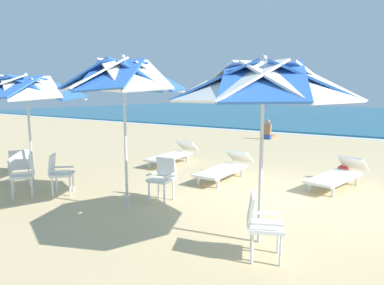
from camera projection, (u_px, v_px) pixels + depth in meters
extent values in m
plane|color=#D3B784|center=(293.00, 201.00, 6.81)|extent=(80.00, 80.00, 0.00)
cube|color=white|center=(368.00, 139.00, 15.89)|extent=(80.00, 0.70, 0.01)
cylinder|color=silver|center=(261.00, 171.00, 4.79)|extent=(0.05, 0.05, 2.13)
cube|color=blue|center=(311.00, 82.00, 4.49)|extent=(1.44, 1.36, 0.54)
cube|color=white|center=(294.00, 83.00, 4.95)|extent=(1.36, 1.44, 0.54)
cube|color=blue|center=(263.00, 83.00, 5.22)|extent=(1.36, 1.44, 0.54)
cube|color=white|center=(234.00, 83.00, 5.13)|extent=(1.44, 1.36, 0.54)
cube|color=blue|center=(218.00, 82.00, 4.74)|extent=(1.44, 1.36, 0.54)
cube|color=white|center=(228.00, 81.00, 4.28)|extent=(1.36, 1.44, 0.54)
cube|color=blue|center=(264.00, 80.00, 4.01)|extent=(1.36, 1.44, 0.54)
cube|color=white|center=(301.00, 80.00, 4.10)|extent=(1.44, 1.36, 0.54)
sphere|color=silver|center=(264.00, 58.00, 4.57)|extent=(0.08, 0.08, 0.08)
cube|color=white|center=(266.00, 227.00, 4.39)|extent=(0.58, 0.58, 0.05)
cube|color=white|center=(251.00, 209.00, 4.39)|extent=(0.26, 0.42, 0.40)
cube|color=white|center=(265.00, 213.00, 4.57)|extent=(0.38, 0.20, 0.03)
cube|color=white|center=(267.00, 224.00, 4.18)|extent=(0.38, 0.20, 0.03)
cylinder|color=white|center=(278.00, 239.00, 4.57)|extent=(0.04, 0.04, 0.41)
cylinder|color=white|center=(281.00, 251.00, 4.22)|extent=(0.04, 0.04, 0.41)
cylinder|color=white|center=(252.00, 237.00, 4.62)|extent=(0.04, 0.04, 0.41)
cylinder|color=white|center=(252.00, 249.00, 4.28)|extent=(0.04, 0.04, 0.41)
cylinder|color=silver|center=(126.00, 149.00, 6.22)|extent=(0.05, 0.05, 2.26)
cube|color=blue|center=(153.00, 76.00, 5.92)|extent=(1.21, 1.19, 0.60)
cube|color=white|center=(151.00, 77.00, 6.32)|extent=(1.17, 1.26, 0.60)
cube|color=blue|center=(135.00, 77.00, 6.56)|extent=(1.19, 1.21, 0.60)
cube|color=white|center=(113.00, 77.00, 6.48)|extent=(1.26, 1.17, 0.60)
cube|color=blue|center=(95.00, 76.00, 6.14)|extent=(1.21, 1.19, 0.60)
cube|color=white|center=(93.00, 75.00, 5.73)|extent=(1.17, 1.26, 0.60)
cube|color=blue|center=(110.00, 74.00, 5.50)|extent=(1.19, 1.21, 0.60)
cube|color=white|center=(136.00, 75.00, 5.58)|extent=(1.26, 1.17, 0.60)
sphere|color=silver|center=(123.00, 57.00, 5.98)|extent=(0.08, 0.08, 0.08)
cube|color=white|center=(161.00, 180.00, 6.75)|extent=(0.50, 0.50, 0.05)
cube|color=white|center=(166.00, 167.00, 6.89)|extent=(0.43, 0.15, 0.40)
cube|color=white|center=(170.00, 175.00, 6.64)|extent=(0.09, 0.40, 0.03)
cube|color=white|center=(153.00, 173.00, 6.82)|extent=(0.09, 0.40, 0.03)
cylinder|color=white|center=(164.00, 194.00, 6.55)|extent=(0.04, 0.04, 0.41)
cylinder|color=white|center=(149.00, 192.00, 6.70)|extent=(0.04, 0.04, 0.41)
cylinder|color=white|center=(173.00, 190.00, 6.86)|extent=(0.04, 0.04, 0.41)
cylinder|color=white|center=(159.00, 188.00, 7.02)|extent=(0.04, 0.04, 0.41)
cylinder|color=silver|center=(30.00, 142.00, 7.62)|extent=(0.05, 0.05, 2.11)
cube|color=blue|center=(52.00, 88.00, 7.32)|extent=(1.41, 1.36, 0.55)
cube|color=white|center=(56.00, 88.00, 7.77)|extent=(1.34, 1.46, 0.55)
cube|color=blue|center=(44.00, 88.00, 8.03)|extent=(1.36, 1.41, 0.55)
cube|color=white|center=(23.00, 88.00, 7.95)|extent=(1.46, 1.34, 0.55)
cube|color=blue|center=(2.00, 88.00, 7.56)|extent=(1.41, 1.36, 0.55)
cube|color=blue|center=(6.00, 88.00, 6.85)|extent=(1.36, 1.41, 0.55)
cube|color=white|center=(31.00, 88.00, 6.93)|extent=(1.46, 1.34, 0.55)
sphere|color=silver|center=(26.00, 75.00, 7.40)|extent=(0.08, 0.08, 0.08)
cube|color=white|center=(19.00, 167.00, 7.91)|extent=(0.58, 0.58, 0.05)
cube|color=white|center=(19.00, 159.00, 7.71)|extent=(0.25, 0.42, 0.40)
cube|color=white|center=(9.00, 163.00, 7.79)|extent=(0.38, 0.19, 0.03)
cube|color=white|center=(28.00, 161.00, 8.00)|extent=(0.38, 0.19, 0.03)
cylinder|color=white|center=(11.00, 176.00, 8.00)|extent=(0.04, 0.04, 0.41)
cylinder|color=white|center=(27.00, 174.00, 8.19)|extent=(0.04, 0.04, 0.41)
cylinder|color=white|center=(12.00, 179.00, 7.71)|extent=(0.04, 0.04, 0.41)
cylinder|color=white|center=(29.00, 177.00, 7.90)|extent=(0.04, 0.04, 0.41)
cube|color=white|center=(22.00, 176.00, 7.04)|extent=(0.61, 0.61, 0.05)
cube|color=white|center=(32.00, 165.00, 7.09)|extent=(0.41, 0.30, 0.40)
cube|color=white|center=(21.00, 173.00, 6.85)|extent=(0.24, 0.36, 0.03)
cube|color=white|center=(22.00, 169.00, 7.21)|extent=(0.24, 0.36, 0.03)
cylinder|color=white|center=(12.00, 190.00, 6.85)|extent=(0.04, 0.04, 0.41)
cylinder|color=white|center=(14.00, 186.00, 7.16)|extent=(0.04, 0.04, 0.41)
cylinder|color=white|center=(32.00, 188.00, 6.99)|extent=(0.04, 0.04, 0.41)
cylinder|color=white|center=(32.00, 184.00, 7.31)|extent=(0.04, 0.04, 0.41)
cube|color=white|center=(62.00, 174.00, 7.22)|extent=(0.62, 0.62, 0.05)
cube|color=white|center=(52.00, 164.00, 7.15)|extent=(0.35, 0.37, 0.40)
cube|color=white|center=(64.00, 167.00, 7.40)|extent=(0.32, 0.30, 0.03)
cube|color=white|center=(60.00, 171.00, 7.00)|extent=(0.32, 0.30, 0.03)
cylinder|color=white|center=(73.00, 182.00, 7.45)|extent=(0.04, 0.04, 0.41)
cylinder|color=white|center=(70.00, 187.00, 7.10)|extent=(0.04, 0.04, 0.41)
cylinder|color=white|center=(56.00, 183.00, 7.40)|extent=(0.04, 0.04, 0.41)
cylinder|color=white|center=(52.00, 187.00, 7.05)|extent=(0.04, 0.04, 0.41)
cube|color=white|center=(3.00, 85.00, 8.90)|extent=(1.33, 1.40, 0.53)
cube|color=white|center=(334.00, 178.00, 7.68)|extent=(0.97, 1.80, 0.06)
cube|color=white|center=(353.00, 163.00, 8.38)|extent=(0.69, 0.59, 0.36)
cube|color=white|center=(333.00, 192.00, 7.08)|extent=(0.06, 0.06, 0.22)
cube|color=white|center=(310.00, 187.00, 7.44)|extent=(0.06, 0.06, 0.22)
cube|color=white|center=(356.00, 181.00, 7.96)|extent=(0.06, 0.06, 0.22)
cube|color=white|center=(334.00, 177.00, 8.32)|extent=(0.06, 0.06, 0.22)
cube|color=white|center=(221.00, 171.00, 8.36)|extent=(0.67, 1.71, 0.06)
cube|color=white|center=(240.00, 156.00, 9.21)|extent=(0.62, 0.49, 0.36)
cube|color=white|center=(218.00, 183.00, 7.72)|extent=(0.06, 0.06, 0.22)
cube|color=white|center=(199.00, 180.00, 7.99)|extent=(0.06, 0.06, 0.22)
cube|color=white|center=(242.00, 172.00, 8.77)|extent=(0.06, 0.06, 0.22)
cube|color=white|center=(224.00, 170.00, 9.05)|extent=(0.06, 0.06, 0.22)
cube|color=white|center=(169.00, 157.00, 10.20)|extent=(0.74, 1.73, 0.06)
cube|color=white|center=(188.00, 146.00, 11.07)|extent=(0.63, 0.51, 0.36)
cube|color=white|center=(164.00, 166.00, 9.55)|extent=(0.06, 0.06, 0.22)
cube|color=white|center=(149.00, 164.00, 9.81)|extent=(0.06, 0.06, 0.22)
cube|color=white|center=(187.00, 158.00, 10.63)|extent=(0.06, 0.06, 0.22)
cube|color=white|center=(174.00, 157.00, 10.89)|extent=(0.06, 0.06, 0.22)
sphere|color=red|center=(343.00, 171.00, 8.79)|extent=(0.31, 0.31, 0.31)
cube|color=#2D4CA5|center=(268.00, 137.00, 15.83)|extent=(0.30, 0.24, 0.20)
cube|color=#9E7051|center=(268.00, 129.00, 15.76)|extent=(0.30, 0.25, 0.54)
sphere|color=#9E7051|center=(268.00, 122.00, 15.70)|extent=(0.20, 0.20, 0.20)
cube|color=#9E7051|center=(271.00, 137.00, 16.17)|extent=(0.26, 0.76, 0.14)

